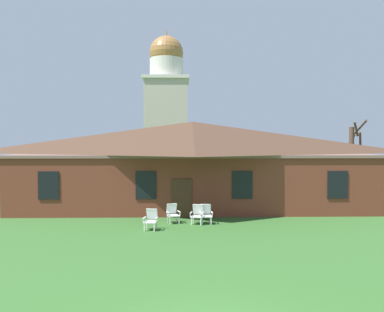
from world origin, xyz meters
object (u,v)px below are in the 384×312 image
object	(u,v)px
lawn_chair_left_end	(197,214)
lawn_chair_near_door	(173,213)
lawn_chair_by_porch	(151,219)
lawn_chair_middle	(206,213)

from	to	relation	value
lawn_chair_left_end	lawn_chair_near_door	bearing A→B (deg)	168.16
lawn_chair_by_porch	lawn_chair_left_end	bearing A→B (deg)	29.33
lawn_chair_by_porch	lawn_chair_middle	distance (m)	2.93
lawn_chair_left_end	lawn_chair_middle	size ratio (longest dim) A/B	1.00
lawn_chair_near_door	lawn_chair_middle	xyz separation A→B (m)	(1.67, -0.19, 0.00)
lawn_chair_by_porch	lawn_chair_left_end	distance (m)	2.52
lawn_chair_by_porch	lawn_chair_near_door	bearing A→B (deg)	57.29
lawn_chair_near_door	lawn_chair_left_end	xyz separation A→B (m)	(1.24, -0.26, 0.00)
lawn_chair_middle	lawn_chair_near_door	bearing A→B (deg)	173.64
lawn_chair_by_porch	lawn_chair_left_end	xyz separation A→B (m)	(2.19, 1.23, 0.00)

